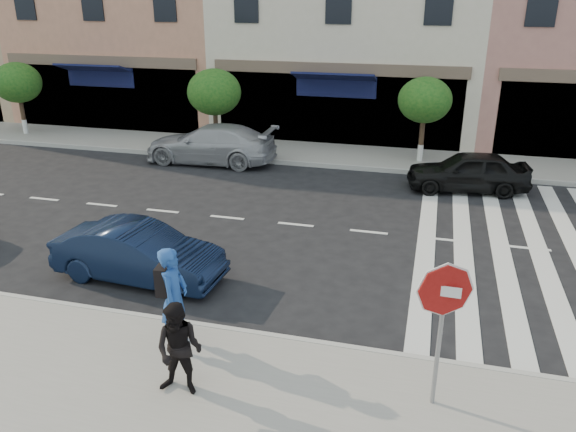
{
  "coord_description": "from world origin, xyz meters",
  "views": [
    {
      "loc": [
        3.44,
        -9.77,
        5.9
      ],
      "look_at": [
        0.53,
        1.17,
        1.4
      ],
      "focal_mm": 35.0,
      "sensor_mm": 36.0,
      "label": 1
    }
  ],
  "objects_px": {
    "walker": "(179,350)",
    "car_far_mid": "(468,171)",
    "photographer": "(174,298)",
    "stop_sign": "(444,304)",
    "car_near_mid": "(139,253)",
    "car_far_left": "(211,144)"
  },
  "relations": [
    {
      "from": "car_far_left",
      "to": "car_near_mid",
      "type": "bearing_deg",
      "value": 11.76
    },
    {
      "from": "car_far_mid",
      "to": "stop_sign",
      "type": "bearing_deg",
      "value": -11.88
    },
    {
      "from": "car_near_mid",
      "to": "car_far_mid",
      "type": "relative_size",
      "value": 1.0
    },
    {
      "from": "car_far_left",
      "to": "car_far_mid",
      "type": "height_order",
      "value": "car_far_left"
    },
    {
      "from": "car_far_left",
      "to": "car_far_mid",
      "type": "xyz_separation_m",
      "value": [
        9.13,
        -0.92,
        -0.07
      ]
    },
    {
      "from": "stop_sign",
      "to": "car_far_left",
      "type": "height_order",
      "value": "stop_sign"
    },
    {
      "from": "photographer",
      "to": "car_near_mid",
      "type": "distance_m",
      "value": 3.06
    },
    {
      "from": "stop_sign",
      "to": "car_near_mid",
      "type": "xyz_separation_m",
      "value": [
        -6.35,
        2.71,
        -1.25
      ]
    },
    {
      "from": "photographer",
      "to": "walker",
      "type": "height_order",
      "value": "photographer"
    },
    {
      "from": "car_far_mid",
      "to": "car_far_left",
      "type": "bearing_deg",
      "value": -103.43
    },
    {
      "from": "stop_sign",
      "to": "photographer",
      "type": "bearing_deg",
      "value": 176.3
    },
    {
      "from": "walker",
      "to": "car_far_mid",
      "type": "relative_size",
      "value": 0.41
    },
    {
      "from": "walker",
      "to": "car_near_mid",
      "type": "xyz_separation_m",
      "value": [
        -2.6,
        3.43,
        -0.29
      ]
    },
    {
      "from": "walker",
      "to": "car_far_mid",
      "type": "distance_m",
      "value": 12.39
    },
    {
      "from": "car_near_mid",
      "to": "stop_sign",
      "type": "bearing_deg",
      "value": -109.67
    },
    {
      "from": "photographer",
      "to": "car_far_mid",
      "type": "bearing_deg",
      "value": -33.21
    },
    {
      "from": "stop_sign",
      "to": "car_far_left",
      "type": "bearing_deg",
      "value": 127.33
    },
    {
      "from": "walker",
      "to": "car_far_left",
      "type": "bearing_deg",
      "value": 107.61
    },
    {
      "from": "photographer",
      "to": "car_far_mid",
      "type": "height_order",
      "value": "photographer"
    },
    {
      "from": "walker",
      "to": "stop_sign",
      "type": "bearing_deg",
      "value": 8.23
    },
    {
      "from": "car_near_mid",
      "to": "car_far_left",
      "type": "relative_size",
      "value": 0.78
    },
    {
      "from": "car_far_left",
      "to": "walker",
      "type": "bearing_deg",
      "value": 19.54
    }
  ]
}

